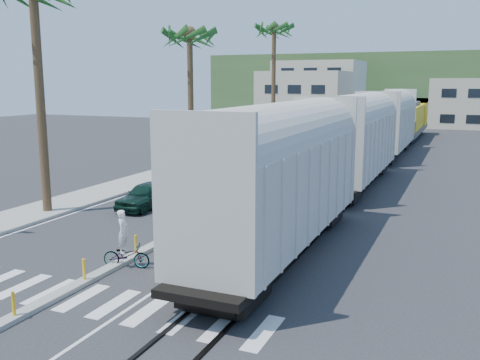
# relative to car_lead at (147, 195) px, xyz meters

# --- Properties ---
(ground) EXTENTS (140.00, 140.00, 0.00)m
(ground) POSITION_rel_car_lead_xyz_m (3.99, -8.95, -0.69)
(ground) COLOR #28282B
(ground) RESTS_ON ground
(sidewalk) EXTENTS (3.00, 90.00, 0.15)m
(sidewalk) POSITION_rel_car_lead_xyz_m (-4.51, 16.05, -0.62)
(sidewalk) COLOR gray
(sidewalk) RESTS_ON ground
(rails) EXTENTS (1.56, 100.00, 0.06)m
(rails) POSITION_rel_car_lead_xyz_m (8.99, 19.05, -0.66)
(rails) COLOR black
(rails) RESTS_ON ground
(median) EXTENTS (0.45, 60.00, 0.85)m
(median) POSITION_rel_car_lead_xyz_m (3.99, 11.01, -0.61)
(median) COLOR gray
(median) RESTS_ON ground
(crosswalk) EXTENTS (14.00, 2.20, 0.01)m
(crosswalk) POSITION_rel_car_lead_xyz_m (3.99, -10.95, -0.69)
(crosswalk) COLOR silver
(crosswalk) RESTS_ON ground
(lane_markings) EXTENTS (9.42, 90.00, 0.01)m
(lane_markings) POSITION_rel_car_lead_xyz_m (1.84, 16.05, -0.69)
(lane_markings) COLOR silver
(lane_markings) RESTS_ON ground
(freight_train) EXTENTS (3.00, 60.94, 5.85)m
(freight_train) POSITION_rel_car_lead_xyz_m (8.99, 16.03, 2.21)
(freight_train) COLOR #BAB8AA
(freight_train) RESTS_ON ground
(palm_trees) EXTENTS (3.50, 37.20, 13.75)m
(palm_trees) POSITION_rel_car_lead_xyz_m (-4.11, 13.75, 10.11)
(palm_trees) COLOR brown
(palm_trees) RESTS_ON ground
(buildings) EXTENTS (38.00, 27.00, 10.00)m
(buildings) POSITION_rel_car_lead_xyz_m (-2.43, 62.70, 3.67)
(buildings) COLOR #B6AE90
(buildings) RESTS_ON ground
(hillside) EXTENTS (80.00, 20.00, 12.00)m
(hillside) POSITION_rel_car_lead_xyz_m (3.99, 91.05, 5.31)
(hillside) COLOR #385628
(hillside) RESTS_ON ground
(car_lead) EXTENTS (1.95, 4.20, 1.39)m
(car_lead) POSITION_rel_car_lead_xyz_m (0.00, 0.00, 0.00)
(car_lead) COLOR black
(car_lead) RESTS_ON ground
(car_second) EXTENTS (2.58, 5.18, 1.61)m
(car_second) POSITION_rel_car_lead_xyz_m (1.09, 4.94, 0.11)
(car_second) COLOR black
(car_second) RESTS_ON ground
(car_third) EXTENTS (3.01, 5.53, 1.50)m
(car_third) POSITION_rel_car_lead_xyz_m (-0.10, 9.79, 0.06)
(car_third) COLOR black
(car_third) RESTS_ON ground
(car_rear) EXTENTS (2.79, 4.66, 1.19)m
(car_rear) POSITION_rel_car_lead_xyz_m (0.10, 14.30, -0.10)
(car_rear) COLOR #B3B5B9
(car_rear) RESTS_ON ground
(cyclist) EXTENTS (1.40, 1.99, 2.11)m
(cyclist) POSITION_rel_car_lead_xyz_m (4.33, -8.09, -0.03)
(cyclist) COLOR #9EA0A5
(cyclist) RESTS_ON ground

